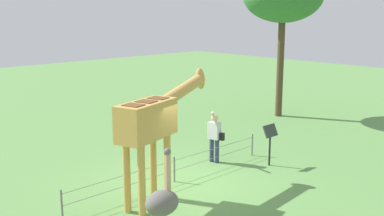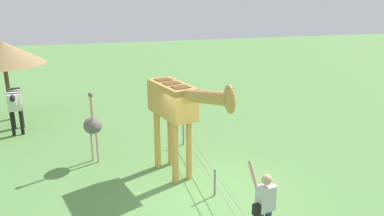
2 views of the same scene
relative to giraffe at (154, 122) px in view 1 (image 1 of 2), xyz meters
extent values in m
plane|color=#60934C|center=(1.26, 0.46, -2.11)|extent=(60.00, 60.00, 0.00)
cylinder|color=gold|center=(0.18, 0.28, -1.23)|extent=(0.18, 0.18, 1.77)
cylinder|color=gold|center=(0.30, -0.14, -1.23)|extent=(0.18, 0.18, 1.77)
cylinder|color=gold|center=(-0.88, -0.03, -1.23)|extent=(0.18, 0.18, 1.77)
cylinder|color=gold|center=(-0.76, -0.45, -1.23)|extent=(0.18, 0.18, 1.77)
cube|color=gold|center=(-0.29, -0.08, 0.11)|extent=(1.83, 1.15, 0.90)
cube|color=brown|center=(0.19, 0.06, 0.57)|extent=(0.47, 0.52, 0.02)
cube|color=brown|center=(-0.29, -0.08, 0.57)|extent=(0.47, 0.52, 0.02)
cube|color=brown|center=(-0.77, -0.22, 0.57)|extent=(0.47, 0.52, 0.02)
cylinder|color=gold|center=(1.27, 0.37, 0.58)|extent=(2.12, 0.90, 0.71)
ellipsoid|color=gold|center=(2.26, 0.66, 0.77)|extent=(0.45, 0.36, 0.68)
cylinder|color=brown|center=(2.26, 0.72, 0.95)|extent=(0.05, 0.05, 0.14)
cylinder|color=brown|center=(2.26, 0.60, 0.95)|extent=(0.05, 0.05, 0.14)
cylinder|color=navy|center=(3.36, 0.99, -1.72)|extent=(0.14, 0.14, 0.78)
cylinder|color=navy|center=(3.32, 1.19, -1.72)|extent=(0.14, 0.14, 0.78)
cube|color=silver|center=(3.34, 1.09, -1.05)|extent=(0.31, 0.40, 0.55)
sphere|color=#D8AD8C|center=(3.34, 1.09, -0.64)|extent=(0.22, 0.22, 0.22)
cylinder|color=#D8AD8C|center=(3.13, 0.89, -0.60)|extent=(0.37, 0.15, 0.51)
cylinder|color=#D8AD8C|center=(3.29, 1.31, -1.06)|extent=(0.08, 0.08, 0.50)
cube|color=black|center=(3.43, 0.89, -1.23)|extent=(0.16, 0.22, 0.24)
ellipsoid|color=#66605B|center=(-1.64, -2.25, -0.93)|extent=(0.70, 0.56, 0.49)
cylinder|color=#CC9E93|center=(-1.49, -2.25, -0.38)|extent=(0.08, 0.08, 0.80)
sphere|color=#66605B|center=(-1.49, -2.25, 0.07)|extent=(0.14, 0.14, 0.14)
cylinder|color=brown|center=(10.27, 3.59, 0.10)|extent=(0.31, 0.31, 4.42)
cylinder|color=black|center=(4.37, -0.33, -1.63)|extent=(0.06, 0.06, 0.95)
cube|color=#333D38|center=(4.37, -0.33, -0.98)|extent=(0.56, 0.21, 0.38)
cylinder|color=slate|center=(-2.24, 0.68, -1.73)|extent=(0.05, 0.05, 0.75)
cylinder|color=slate|center=(1.26, 0.68, -1.73)|extent=(0.05, 0.05, 0.75)
cylinder|color=slate|center=(4.76, 0.68, -1.73)|extent=(0.05, 0.05, 0.75)
cube|color=slate|center=(1.26, 0.68, -1.47)|extent=(7.00, 0.01, 0.01)
cube|color=slate|center=(1.26, 0.68, -1.77)|extent=(7.00, 0.01, 0.01)
camera|label=1|loc=(-6.88, -8.59, 2.72)|focal=42.71mm
camera|label=2|loc=(9.66, -2.10, 3.05)|focal=35.97mm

